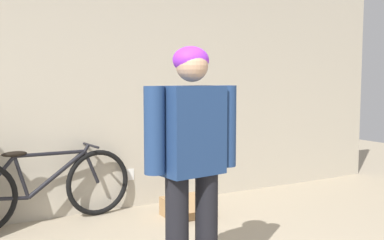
{
  "coord_description": "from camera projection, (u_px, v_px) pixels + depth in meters",
  "views": [
    {
      "loc": [
        -1.12,
        -1.54,
        1.35
      ],
      "look_at": [
        0.23,
        0.92,
        1.09
      ],
      "focal_mm": 42.0,
      "sensor_mm": 36.0,
      "label": 1
    }
  ],
  "objects": [
    {
      "name": "person",
      "position": [
        192.0,
        150.0,
        2.83
      ],
      "size": [
        0.64,
        0.27,
        1.55
      ],
      "rotation": [
        0.0,
        0.0,
        0.14
      ],
      "color": "black",
      "rests_on": "ground_plane"
    },
    {
      "name": "wall_back",
      "position": [
        75.0,
        84.0,
        4.39
      ],
      "size": [
        8.0,
        0.07,
        2.6
      ],
      "color": "#B7AD99",
      "rests_on": "ground_plane"
    },
    {
      "name": "cardboard_box",
      "position": [
        185.0,
        207.0,
        4.42
      ],
      "size": [
        0.41,
        0.41,
        0.25
      ],
      "color": "#A87F51",
      "rests_on": "ground_plane"
    },
    {
      "name": "bicycle",
      "position": [
        42.0,
        188.0,
        4.13
      ],
      "size": [
        1.74,
        0.46,
        0.72
      ],
      "rotation": [
        0.0,
        0.0,
        0.12
      ],
      "color": "black",
      "rests_on": "ground_plane"
    }
  ]
}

